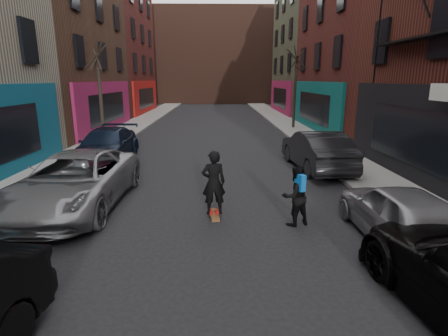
{
  "coord_description": "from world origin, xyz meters",
  "views": [
    {
      "loc": [
        0.45,
        -2.35,
        3.67
      ],
      "look_at": [
        0.6,
        5.77,
        1.6
      ],
      "focal_mm": 28.0,
      "sensor_mm": 36.0,
      "label": 1
    }
  ],
  "objects_px": {
    "skateboarder": "(214,183)",
    "parked_right_end": "(316,150)",
    "parked_left_end": "(106,146)",
    "pedestrian": "(295,196)",
    "tree_left_far": "(100,84)",
    "tree_right_far": "(295,81)",
    "parked_right_far": "(400,213)",
    "skateboard": "(214,215)",
    "parked_left_far": "(76,181)"
  },
  "relations": [
    {
      "from": "parked_left_end",
      "to": "skateboarder",
      "type": "xyz_separation_m",
      "value": [
        4.94,
        -6.7,
        0.23
      ]
    },
    {
      "from": "parked_right_far",
      "to": "parked_right_end",
      "type": "height_order",
      "value": "parked_right_end"
    },
    {
      "from": "tree_right_far",
      "to": "parked_left_end",
      "type": "xyz_separation_m",
      "value": [
        -10.8,
        -10.67,
        -2.78
      ]
    },
    {
      "from": "tree_right_far",
      "to": "parked_right_end",
      "type": "distance_m",
      "value": 12.6
    },
    {
      "from": "parked_right_end",
      "to": "parked_left_far",
      "type": "bearing_deg",
      "value": 23.6
    },
    {
      "from": "skateboard",
      "to": "pedestrian",
      "type": "bearing_deg",
      "value": -23.49
    },
    {
      "from": "tree_left_far",
      "to": "skateboard",
      "type": "bearing_deg",
      "value": -60.1
    },
    {
      "from": "tree_left_far",
      "to": "tree_right_far",
      "type": "height_order",
      "value": "tree_right_far"
    },
    {
      "from": "tree_right_far",
      "to": "skateboard",
      "type": "bearing_deg",
      "value": -108.66
    },
    {
      "from": "tree_left_far",
      "to": "parked_right_end",
      "type": "distance_m",
      "value": 12.68
    },
    {
      "from": "pedestrian",
      "to": "tree_left_far",
      "type": "bearing_deg",
      "value": -75.62
    },
    {
      "from": "skateboarder",
      "to": "parked_right_end",
      "type": "bearing_deg",
      "value": -137.11
    },
    {
      "from": "tree_left_far",
      "to": "parked_right_end",
      "type": "relative_size",
      "value": 1.32
    },
    {
      "from": "parked_left_far",
      "to": "pedestrian",
      "type": "bearing_deg",
      "value": -12.02
    },
    {
      "from": "tree_right_far",
      "to": "parked_left_end",
      "type": "distance_m",
      "value": 15.43
    },
    {
      "from": "tree_left_far",
      "to": "skateboarder",
      "type": "distance_m",
      "value": 13.33
    },
    {
      "from": "parked_left_far",
      "to": "parked_left_end",
      "type": "height_order",
      "value": "parked_left_far"
    },
    {
      "from": "tree_right_far",
      "to": "parked_left_far",
      "type": "relative_size",
      "value": 1.19
    },
    {
      "from": "tree_left_far",
      "to": "skateboard",
      "type": "distance_m",
      "value": 13.53
    },
    {
      "from": "skateboarder",
      "to": "pedestrian",
      "type": "bearing_deg",
      "value": 156.51
    },
    {
      "from": "skateboarder",
      "to": "pedestrian",
      "type": "distance_m",
      "value": 2.18
    },
    {
      "from": "skateboard",
      "to": "parked_left_end",
      "type": "bearing_deg",
      "value": 118.5
    },
    {
      "from": "skateboard",
      "to": "pedestrian",
      "type": "relative_size",
      "value": 0.51
    },
    {
      "from": "parked_left_end",
      "to": "skateboarder",
      "type": "height_order",
      "value": "skateboarder"
    },
    {
      "from": "tree_right_far",
      "to": "skateboard",
      "type": "relative_size",
      "value": 8.5
    },
    {
      "from": "parked_left_end",
      "to": "pedestrian",
      "type": "relative_size",
      "value": 3.31
    },
    {
      "from": "tree_left_far",
      "to": "tree_right_far",
      "type": "xyz_separation_m",
      "value": [
        12.4,
        6.0,
        0.15
      ]
    },
    {
      "from": "parked_right_end",
      "to": "skateboard",
      "type": "distance_m",
      "value": 6.72
    },
    {
      "from": "tree_left_far",
      "to": "parked_left_end",
      "type": "height_order",
      "value": "tree_left_far"
    },
    {
      "from": "tree_right_far",
      "to": "pedestrian",
      "type": "distance_m",
      "value": 18.54
    },
    {
      "from": "tree_left_far",
      "to": "skateboard",
      "type": "xyz_separation_m",
      "value": [
        6.54,
        -11.37,
        -3.33
      ]
    },
    {
      "from": "parked_right_end",
      "to": "pedestrian",
      "type": "relative_size",
      "value": 3.16
    },
    {
      "from": "tree_right_far",
      "to": "parked_left_end",
      "type": "bearing_deg",
      "value": -135.35
    },
    {
      "from": "tree_left_far",
      "to": "tree_right_far",
      "type": "distance_m",
      "value": 13.78
    },
    {
      "from": "tree_right_far",
      "to": "parked_right_end",
      "type": "bearing_deg",
      "value": -97.68
    },
    {
      "from": "tree_left_far",
      "to": "parked_left_far",
      "type": "distance_m",
      "value": 11.11
    },
    {
      "from": "tree_left_far",
      "to": "parked_right_far",
      "type": "height_order",
      "value": "tree_left_far"
    },
    {
      "from": "parked_right_far",
      "to": "skateboarder",
      "type": "bearing_deg",
      "value": -20.68
    },
    {
      "from": "tree_left_far",
      "to": "parked_right_far",
      "type": "relative_size",
      "value": 1.58
    },
    {
      "from": "parked_left_far",
      "to": "parked_right_far",
      "type": "bearing_deg",
      "value": -15.33
    },
    {
      "from": "parked_left_end",
      "to": "parked_left_far",
      "type": "bearing_deg",
      "value": -81.24
    },
    {
      "from": "parked_right_end",
      "to": "skateboarder",
      "type": "relative_size",
      "value": 2.8
    },
    {
      "from": "parked_right_end",
      "to": "parked_right_far",
      "type": "bearing_deg",
      "value": 86.39
    },
    {
      "from": "tree_right_far",
      "to": "parked_left_far",
      "type": "xyz_separation_m",
      "value": [
        -9.9,
        -16.51,
        -2.74
      ]
    },
    {
      "from": "tree_left_far",
      "to": "parked_left_end",
      "type": "distance_m",
      "value": 5.59
    },
    {
      "from": "tree_left_far",
      "to": "skateboard",
      "type": "height_order",
      "value": "tree_left_far"
    },
    {
      "from": "parked_left_end",
      "to": "pedestrian",
      "type": "xyz_separation_m",
      "value": [
        7.02,
        -7.28,
        0.04
      ]
    },
    {
      "from": "tree_left_far",
      "to": "pedestrian",
      "type": "relative_size",
      "value": 4.18
    },
    {
      "from": "parked_left_far",
      "to": "parked_right_far",
      "type": "distance_m",
      "value": 8.66
    },
    {
      "from": "parked_left_far",
      "to": "skateboard",
      "type": "height_order",
      "value": "parked_left_far"
    }
  ]
}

